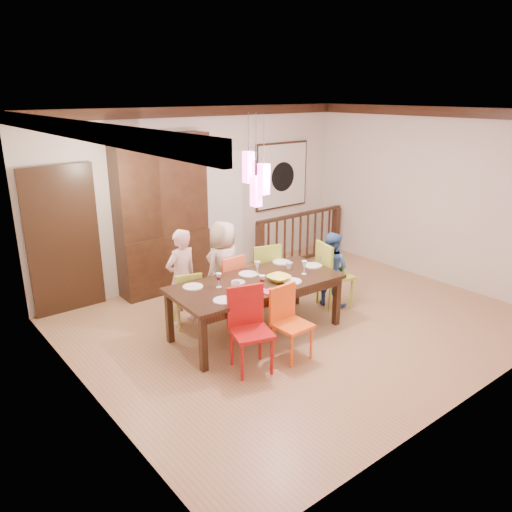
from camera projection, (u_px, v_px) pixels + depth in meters
floor at (299, 322)px, 7.13m from camera, size 6.00×6.00×0.00m
ceiling at (305, 111)px, 6.22m from camera, size 6.00×6.00×0.00m
wall_back at (201, 195)px, 8.53m from camera, size 6.00×0.00×6.00m
wall_left at (80, 271)px, 4.90m from camera, size 0.00×5.00×5.00m
wall_right at (431, 196)px, 8.45m from camera, size 0.00×5.00×5.00m
crown_molding at (305, 118)px, 6.25m from camera, size 6.00×5.00×0.16m
panel_door at (64, 243)px, 7.20m from camera, size 1.04×0.07×2.24m
white_doorway at (220, 215)px, 8.84m from camera, size 0.97×0.05×2.22m
painting at (282, 176)px, 9.52m from camera, size 1.25×0.06×1.25m
pendant_cluster at (256, 179)px, 6.15m from camera, size 0.27×0.21×1.14m
dining_table at (256, 287)px, 6.60m from camera, size 2.35×1.16×0.75m
chair_far_left at (186, 294)px, 6.87m from camera, size 0.46×0.46×0.82m
chair_far_mid at (226, 279)px, 7.28m from camera, size 0.43×0.43×0.91m
chair_far_right at (262, 269)px, 7.60m from camera, size 0.55×0.55×0.98m
chair_near_left at (251, 326)px, 5.73m from camera, size 0.56×0.56×0.99m
chair_near_mid at (293, 320)px, 6.01m from camera, size 0.42×0.42×0.90m
chair_end_right at (336, 270)px, 7.48m from camera, size 0.57×0.57×1.02m
china_hutch at (162, 215)px, 7.92m from camera, size 1.60×0.46×2.52m
balustrade at (300, 236)px, 9.51m from camera, size 2.10×0.12×0.96m
person_far_left at (182, 278)px, 6.87m from camera, size 0.55×0.40×1.38m
person_far_mid at (224, 268)px, 7.23m from camera, size 0.77×0.60×1.39m
person_end_right at (331, 269)px, 7.55m from camera, size 0.57×0.65×1.15m
serving_bowl at (279, 278)px, 6.58m from camera, size 0.32×0.32×0.07m
small_bowl at (238, 284)px, 6.42m from camera, size 0.23×0.23×0.06m
cup_left at (236, 286)px, 6.26m from camera, size 0.16×0.16×0.10m
cup_right at (289, 266)px, 7.02m from camera, size 0.13×0.13×0.09m
plate_far_left at (193, 287)px, 6.37m from camera, size 0.26×0.26×0.01m
plate_far_mid at (248, 274)px, 6.81m from camera, size 0.26×0.26×0.01m
plate_far_right at (281, 262)px, 7.29m from camera, size 0.26×0.26×0.01m
plate_near_left at (224, 300)px, 5.96m from camera, size 0.26×0.26×0.01m
plate_near_mid at (292, 281)px, 6.56m from camera, size 0.26×0.26×0.01m
plate_end_right at (313, 265)px, 7.15m from camera, size 0.26×0.26×0.01m
wine_glass_a at (219, 280)px, 6.35m from camera, size 0.08×0.08×0.19m
wine_glass_b at (257, 268)px, 6.78m from camera, size 0.08×0.08×0.19m
wine_glass_c at (262, 283)px, 6.27m from camera, size 0.08×0.08×0.19m
wine_glass_d at (304, 268)px, 6.81m from camera, size 0.08×0.08×0.19m
napkin at (269, 291)px, 6.23m from camera, size 0.18×0.14×0.01m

